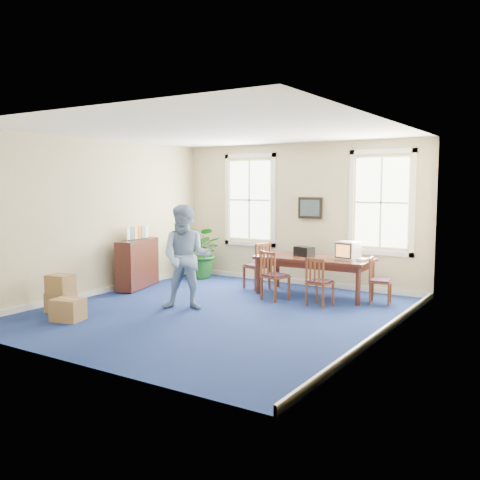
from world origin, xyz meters
The scene contains 25 objects.
floor centered at (0.00, 0.00, 0.00)m, with size 6.50×6.50×0.00m, color navy.
ceiling centered at (0.00, 0.00, 3.20)m, with size 6.50×6.50×0.00m, color white.
wall_back centered at (0.00, 3.25, 1.60)m, with size 6.50×6.50×0.00m, color #C4B68B.
wall_front centered at (0.00, -3.25, 1.60)m, with size 6.50×6.50×0.00m, color #C4B68B.
wall_left centered at (-3.00, 0.00, 1.60)m, with size 6.50×6.50×0.00m, color #C4B68B.
wall_right centered at (3.00, 0.00, 1.60)m, with size 6.50×6.50×0.00m, color #C4B68B.
baseboard_back centered at (0.00, 3.22, 0.06)m, with size 6.00×0.04×0.12m, color white.
baseboard_left centered at (-2.97, 0.00, 0.06)m, with size 0.04×6.50×0.12m, color white.
baseboard_right centered at (2.97, 0.00, 0.06)m, with size 0.04×6.50×0.12m, color white.
window_left centered at (-1.30, 3.23, 1.90)m, with size 1.40×0.12×2.20m, color white, non-canonical shape.
window_right centered at (1.90, 3.23, 1.90)m, with size 1.40×0.12×2.20m, color white, non-canonical shape.
wall_picture centered at (0.30, 3.20, 1.75)m, with size 0.58×0.06×0.48m, color black, non-canonical shape.
conference_table centered at (0.86, 2.24, 0.40)m, with size 2.33×1.06×0.80m, color #481F17, non-canonical shape.
crt_tv centered at (1.55, 2.30, 0.97)m, with size 0.39×0.43×0.36m, color #B7B7BC, non-canonical shape.
game_console centered at (1.87, 2.24, 0.82)m, with size 0.16×0.20×0.05m, color white.
equipment_bag centered at (0.60, 2.30, 0.89)m, with size 0.39×0.25×0.19m, color black.
chair_near_left centered at (0.39, 1.45, 0.49)m, with size 0.44×0.44×0.98m, color brown, non-canonical shape.
chair_near_right centered at (1.34, 1.45, 0.46)m, with size 0.41×0.41×0.92m, color brown, non-canonical shape.
chair_end_left centered at (-0.52, 2.24, 0.51)m, with size 0.46×0.46×1.02m, color brown, non-canonical shape.
chair_end_right centered at (2.24, 2.24, 0.44)m, with size 0.40×0.40×0.89m, color brown, non-canonical shape.
man centered at (-0.59, -0.13, 0.96)m, with size 0.94×0.72×1.92m, color #809EC7.
credenza centered at (-2.75, 0.88, 0.53)m, with size 0.38×1.34×1.05m, color #481F17.
brochure_rack centered at (-2.73, 0.88, 1.21)m, with size 0.12×0.70×0.31m, color #99999E, non-canonical shape.
potted_plant centered at (-2.32, 2.66, 0.63)m, with size 1.14×0.99×1.27m, color #175618.
cardboard_boxes centered at (-2.21, -1.39, 0.35)m, with size 1.24×1.24×0.71m, color #9A7245, non-canonical shape.
Camera 1 is at (5.40, -7.69, 2.28)m, focal length 40.00 mm.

